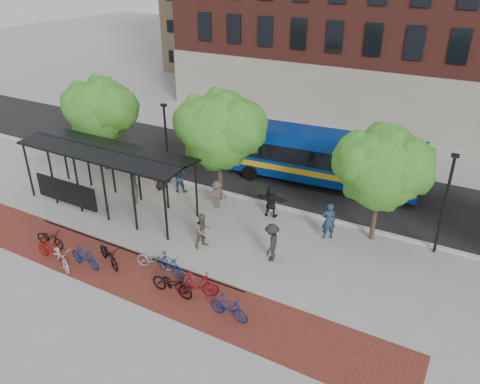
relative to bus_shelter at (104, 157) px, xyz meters
The scene contains 30 objects.
ground 8.68m from the bus_shelter, ahead, with size 160.00×160.00×0.00m, color #9E9E99.
asphalt_street 12.12m from the bus_shelter, 46.19° to the left, with size 160.00×8.00×0.01m, color black.
curb 9.74m from the bus_shelter, 28.84° to the left, with size 160.00×0.25×0.12m, color #B7B7B2.
brick_strip 8.19m from the bus_shelter, 36.40° to the right, with size 24.00×3.00×0.01m, color maroon.
bike_rack_rail 6.74m from the bus_shelter, 36.84° to the right, with size 12.00×0.05×0.95m, color black.
bus_shelter is the anchor object (origin of this frame).
tree_a 5.52m from the bus_shelter, 134.60° to the left, with size 4.90×4.00×6.18m.
tree_b 6.64m from the bus_shelter, 36.21° to the left, with size 5.15×4.20×6.47m.
tree_c 14.77m from the bus_shelter, 15.06° to the left, with size 4.66×3.80×5.92m.
lamp_post_left 4.24m from the bus_shelter, 74.47° to the left, with size 0.35×0.20×5.12m.
lamp_post_right 17.61m from the bus_shelter, 13.39° to the left, with size 0.35×0.20×5.12m.
bus 12.67m from the bus_shelter, 42.70° to the left, with size 12.55×3.66×3.34m.
bike_0 5.34m from the bus_shelter, 84.66° to the right, with size 0.61×1.75×0.92m, color black.
bike_1 6.10m from the bus_shelter, 75.73° to the right, with size 0.49×1.74×1.05m, color maroon.
bike_2 6.49m from the bus_shelter, 68.20° to the right, with size 0.72×2.07×1.09m, color #BDBDC0.
bike_3 6.51m from the bus_shelter, 57.47° to the right, with size 0.51×1.82×1.09m, color navy.
bike_4 6.48m from the bus_shelter, 47.27° to the right, with size 0.69×1.97×1.03m, color black.
bike_6 7.55m from the bus_shelter, 30.48° to the right, with size 0.65×1.86×0.98m, color #A09FA2.
bike_7 8.25m from the bus_shelter, 27.57° to the right, with size 0.50×1.76×1.06m, color navy.
bike_8 9.56m from the bus_shelter, 30.76° to the right, with size 0.71×2.04×1.07m, color black.
bike_9 10.16m from the bus_shelter, 25.77° to the right, with size 0.54×1.91×1.15m, color maroon.
bike_11 12.06m from the bus_shelter, 24.15° to the right, with size 0.50×1.77×1.06m, color navy.
pedestrian_0 3.97m from the bus_shelter, 67.42° to the left, with size 0.81×0.52×1.65m, color black.
pedestrian_1 2.55m from the bus_shelter, 42.19° to the left, with size 0.66×0.43×1.81m, color #483F3A.
pedestrian_2 4.65m from the bus_shelter, 53.98° to the left, with size 0.93×0.73×1.92m, color #20374B.
pedestrian_3 6.56m from the bus_shelter, 26.30° to the left, with size 1.08×0.62×1.67m, color #51463C.
pedestrian_5 9.50m from the bus_shelter, 21.28° to the left, with size 1.74×0.55×1.87m, color black.
pedestrian_7 12.61m from the bus_shelter, 12.72° to the left, with size 0.72×0.47×1.98m, color #1F2E48.
pedestrian_8 7.46m from the bus_shelter, ahead, with size 0.89×0.69×1.82m, color brown.
pedestrian_9 10.68m from the bus_shelter, ahead, with size 1.24×0.71×1.91m, color black.
Camera 1 is at (10.03, -17.62, 12.87)m, focal length 35.00 mm.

